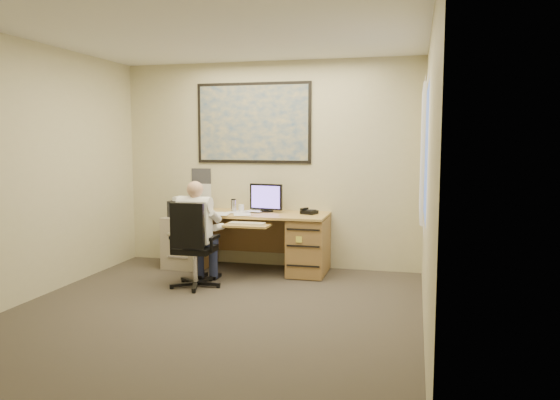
% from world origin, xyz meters
% --- Properties ---
extents(room_shell, '(4.00, 4.50, 2.70)m').
position_xyz_m(room_shell, '(0.00, 0.00, 1.35)').
color(room_shell, '#3B352D').
rests_on(room_shell, ground).
extents(desk, '(1.60, 0.97, 1.11)m').
position_xyz_m(desk, '(0.38, 1.90, 0.44)').
color(desk, tan).
rests_on(desk, ground).
extents(world_map, '(1.56, 0.03, 1.06)m').
position_xyz_m(world_map, '(-0.21, 2.23, 1.90)').
color(world_map, '#1E4C93').
rests_on(world_map, room_shell).
extents(wall_calendar, '(0.28, 0.01, 0.42)m').
position_xyz_m(wall_calendar, '(-0.96, 2.24, 1.08)').
color(wall_calendar, white).
rests_on(wall_calendar, room_shell).
extents(window_blinds, '(0.06, 1.40, 1.30)m').
position_xyz_m(window_blinds, '(1.97, 0.80, 1.55)').
color(window_blinds, beige).
rests_on(window_blinds, room_shell).
extents(filing_cabinet, '(0.51, 0.60, 0.93)m').
position_xyz_m(filing_cabinet, '(-1.04, 1.91, 0.40)').
color(filing_cabinet, '#ADA08B').
rests_on(filing_cabinet, ground).
extents(office_chair, '(0.60, 0.60, 0.99)m').
position_xyz_m(office_chair, '(-0.53, 0.93, 0.29)').
color(office_chair, black).
rests_on(office_chair, ground).
extents(person, '(0.50, 0.71, 1.21)m').
position_xyz_m(person, '(-0.53, 1.00, 0.61)').
color(person, white).
rests_on(person, office_chair).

